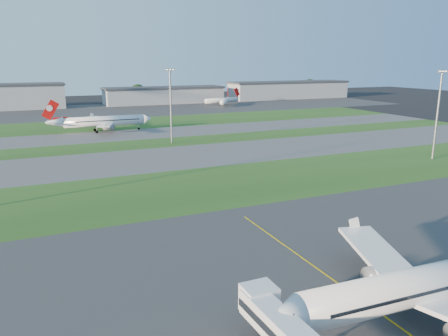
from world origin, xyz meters
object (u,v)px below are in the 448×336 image
mini_jet_far (222,100)px  light_mast_centre (171,101)px  light_mast_east (438,109)px  airliner_taxiing (104,121)px  mini_jet_near (225,101)px  airliner_parked (429,284)px

mini_jet_far → light_mast_centre: 139.31m
light_mast_centre → light_mast_east: same height
airliner_taxiing → light_mast_east: size_ratio=1.53×
airliner_taxiing → mini_jet_near: size_ratio=1.58×
airliner_parked → mini_jet_near: airliner_parked is taller
airliner_parked → mini_jet_near: (77.45, 229.98, -1.09)m
mini_jet_near → mini_jet_far: (-0.10, 5.19, 0.00)m
mini_jet_near → airliner_parked: bearing=-166.3°
light_mast_east → mini_jet_far: bearing=87.4°
light_mast_east → airliner_parked: bearing=-139.1°
airliner_parked → airliner_taxiing: 151.79m
airliner_taxiing → mini_jet_far: 122.25m
airliner_parked → light_mast_centre: size_ratio=1.55×
airliner_parked → light_mast_centre: light_mast_centre is taller
airliner_taxiing → mini_jet_far: airliner_taxiing is taller
airliner_parked → light_mast_centre: bearing=89.1°
airliner_parked → mini_jet_far: (77.35, 235.17, -1.09)m
airliner_taxiing → mini_jet_far: (88.98, 83.82, -1.06)m
airliner_parked → airliner_taxiing: size_ratio=1.01×
mini_jet_far → airliner_parked: bearing=-122.5°
airliner_taxiing → light_mast_centre: light_mast_centre is taller
mini_jet_near → light_mast_centre: size_ratio=0.97×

